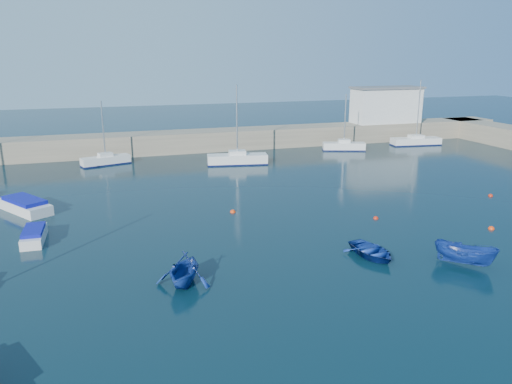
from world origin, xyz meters
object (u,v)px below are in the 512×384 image
object	(u,v)px
sailboat_5	(106,160)
sailboat_8	(416,141)
harbor_office	(386,106)
dinghy_center	(372,251)
sailboat_7	(344,146)
motorboat_2	(25,205)
motorboat_1	(34,235)
dinghy_left	(184,269)
sailboat_6	(237,159)
dinghy_right	(465,254)

from	to	relation	value
sailboat_5	sailboat_8	size ratio (longest dim) A/B	0.81
harbor_office	dinghy_center	bearing A→B (deg)	-122.62
sailboat_7	harbor_office	bearing A→B (deg)	-39.76
sailboat_5	harbor_office	bearing A→B (deg)	-99.35
harbor_office	motorboat_2	world-z (taller)	harbor_office
harbor_office	motorboat_1	bearing A→B (deg)	-146.91
sailboat_5	dinghy_left	distance (m)	34.28
motorboat_1	motorboat_2	bearing A→B (deg)	102.43
sailboat_5	sailboat_8	xyz separation A→B (m)	(42.45, 0.35, 0.01)
sailboat_8	dinghy_center	world-z (taller)	sailboat_8
sailboat_6	dinghy_left	xyz separation A→B (m)	(-11.44, -29.73, 0.29)
sailboat_8	dinghy_right	size ratio (longest dim) A/B	2.46
sailboat_8	dinghy_left	world-z (taller)	sailboat_8
sailboat_8	dinghy_left	bearing A→B (deg)	138.60
motorboat_1	dinghy_center	bearing A→B (deg)	-22.95
dinghy_center	dinghy_left	bearing A→B (deg)	173.26
sailboat_6	motorboat_1	world-z (taller)	sailboat_6
harbor_office	dinghy_left	size ratio (longest dim) A/B	2.80
sailboat_5	dinghy_center	distance (m)	37.12
sailboat_5	sailboat_6	xyz separation A→B (m)	(14.71, -4.39, 0.09)
sailboat_5	motorboat_2	world-z (taller)	sailboat_5
sailboat_7	sailboat_8	size ratio (longest dim) A/B	0.82
sailboat_8	dinghy_left	distance (m)	52.19
sailboat_7	sailboat_6	bearing A→B (deg)	123.16
motorboat_2	harbor_office	bearing A→B (deg)	-7.85
motorboat_2	dinghy_left	size ratio (longest dim) A/B	1.59
sailboat_5	motorboat_2	distance (m)	18.07
sailboat_6	sailboat_7	xyz separation A→B (m)	(16.01, 4.10, -0.05)
harbor_office	motorboat_1	xyz separation A→B (m)	(-46.03, -29.99, -4.66)
motorboat_2	dinghy_right	distance (m)	33.44
sailboat_6	sailboat_8	bearing A→B (deg)	-70.67
sailboat_5	sailboat_7	xyz separation A→B (m)	(30.72, -0.29, 0.04)
motorboat_2	sailboat_5	bearing A→B (deg)	34.63
dinghy_center	sailboat_6	bearing A→B (deg)	82.94
sailboat_7	dinghy_left	distance (m)	43.57
sailboat_7	motorboat_2	bearing A→B (deg)	132.46
motorboat_1	dinghy_left	xyz separation A→B (m)	(8.69, -9.88, 0.50)
dinghy_left	sailboat_5	bearing A→B (deg)	122.77
harbor_office	dinghy_right	distance (m)	47.40
motorboat_2	sailboat_8	bearing A→B (deg)	-14.09
motorboat_2	dinghy_center	bearing A→B (deg)	-70.93
sailboat_5	dinghy_left	world-z (taller)	sailboat_5
motorboat_2	dinghy_left	xyz separation A→B (m)	(10.08, -17.39, 0.41)
motorboat_2	dinghy_center	distance (m)	27.93
harbor_office	motorboat_2	size ratio (longest dim) A/B	1.77
harbor_office	dinghy_right	world-z (taller)	harbor_office
motorboat_1	dinghy_right	xyz separation A→B (m)	(25.43, -12.47, 0.28)
dinghy_left	dinghy_right	world-z (taller)	dinghy_left
sailboat_7	dinghy_left	bearing A→B (deg)	159.74
harbor_office	dinghy_left	distance (m)	54.79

